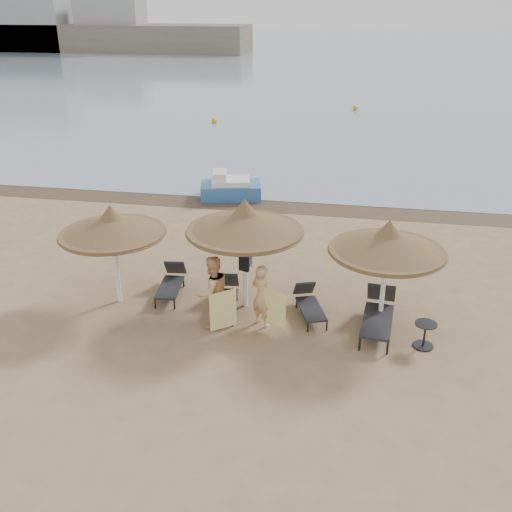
{
  "coord_description": "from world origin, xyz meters",
  "views": [
    {
      "loc": [
        2.82,
        -11.9,
        7.54
      ],
      "look_at": [
        0.43,
        1.2,
        1.52
      ],
      "focal_mm": 40.0,
      "sensor_mm": 36.0,
      "label": 1
    }
  ],
  "objects": [
    {
      "name": "buoy_left",
      "position": [
        -6.74,
        25.07,
        0.18
      ],
      "size": [
        0.36,
        0.36,
        0.36
      ],
      "primitive_type": "sphere",
      "color": "gold",
      "rests_on": "ground"
    },
    {
      "name": "lounger_far_left",
      "position": [
        -2.04,
        1.63,
        0.35
      ],
      "size": [
        0.75,
        1.77,
        0.77
      ],
      "rotation": [
        0.0,
        0.0,
        0.11
      ],
      "color": "black",
      "rests_on": "ground"
    },
    {
      "name": "far_shore",
      "position": [
        -25.1,
        77.82,
        2.91
      ],
      "size": [
        150.0,
        54.8,
        12.0
      ],
      "color": "#766B5B",
      "rests_on": "ground"
    },
    {
      "name": "side_table",
      "position": [
        4.68,
        0.09,
        0.3
      ],
      "size": [
        0.52,
        0.52,
        0.63
      ],
      "rotation": [
        0.0,
        0.0,
        -0.03
      ],
      "color": "black",
      "rests_on": "ground"
    },
    {
      "name": "sea",
      "position": [
        0.0,
        80.0,
        0.01
      ],
      "size": [
        200.0,
        140.0,
        0.03
      ],
      "primitive_type": "cube",
      "color": "gray",
      "rests_on": "ground"
    },
    {
      "name": "lounger_near_right",
      "position": [
        1.85,
        1.14,
        0.33
      ],
      "size": [
        1.04,
        1.7,
        0.73
      ],
      "rotation": [
        0.0,
        0.0,
        0.34
      ],
      "color": "black",
      "rests_on": "ground"
    },
    {
      "name": "person_left",
      "position": [
        -0.46,
        0.1,
        1.11
      ],
      "size": [
        1.19,
        1.19,
        2.22
      ],
      "primitive_type": "imported",
      "rotation": [
        0.0,
        0.0,
        3.92
      ],
      "color": "tan",
      "rests_on": "ground"
    },
    {
      "name": "buoy_mid",
      "position": [
        2.37,
        31.69,
        0.19
      ],
      "size": [
        0.37,
        0.37,
        0.37
      ],
      "primitive_type": "sphere",
      "color": "gold",
      "rests_on": "ground"
    },
    {
      "name": "towel_left",
      "position": [
        -0.11,
        -0.25,
        0.69
      ],
      "size": [
        0.57,
        0.47,
        1.0
      ],
      "rotation": [
        0.0,
        0.0,
        0.69
      ],
      "color": "yellow",
      "rests_on": "ground"
    },
    {
      "name": "person_right",
      "position": [
        0.73,
        0.39,
        0.96
      ],
      "size": [
        1.05,
        0.94,
        1.92
      ],
      "primitive_type": "imported",
      "rotation": [
        0.0,
        0.0,
        2.61
      ],
      "color": "tan",
      "rests_on": "ground"
    },
    {
      "name": "bag_dark",
      "position": [
        0.13,
        1.12,
        1.31
      ],
      "size": [
        0.29,
        0.18,
        0.39
      ],
      "rotation": [
        0.0,
        0.0,
        -0.34
      ],
      "color": "black",
      "rests_on": "ground"
    },
    {
      "name": "palapa_left",
      "position": [
        -3.3,
        0.93,
        2.21
      ],
      "size": [
        2.8,
        2.8,
        2.77
      ],
      "rotation": [
        0.0,
        0.0,
        -0.03
      ],
      "color": "white",
      "rests_on": "ground"
    },
    {
      "name": "bag_patterned",
      "position": [
        0.13,
        1.46,
        1.29
      ],
      "size": [
        0.31,
        0.12,
        0.39
      ],
      "rotation": [
        0.0,
        0.0,
        -0.04
      ],
      "color": "silver",
      "rests_on": "ground"
    },
    {
      "name": "towel_right",
      "position": [
        1.08,
        0.14,
        0.65
      ],
      "size": [
        0.62,
        0.31,
        0.95
      ],
      "rotation": [
        0.0,
        0.0,
        -0.45
      ],
      "color": "yellow",
      "rests_on": "ground"
    },
    {
      "name": "lounger_far_right",
      "position": [
        3.61,
        0.76,
        0.43
      ],
      "size": [
        0.9,
        2.19,
        0.95
      ],
      "rotation": [
        0.0,
        0.0,
        -0.09
      ],
      "color": "black",
      "rests_on": "ground"
    },
    {
      "name": "palapa_center",
      "position": [
        0.13,
        1.28,
        2.4
      ],
      "size": [
        3.04,
        3.04,
        3.01
      ],
      "rotation": [
        0.0,
        0.0,
        0.32
      ],
      "color": "white",
      "rests_on": "ground"
    },
    {
      "name": "wet_sand_strip",
      "position": [
        0.0,
        9.4,
        0.0
      ],
      "size": [
        200.0,
        1.6,
        0.01
      ],
      "primitive_type": "cube",
      "color": "#4E3B27",
      "rests_on": "ground"
    },
    {
      "name": "pedal_boat",
      "position": [
        -2.29,
        10.13,
        0.42
      ],
      "size": [
        2.7,
        1.95,
        1.14
      ],
      "rotation": [
        0.0,
        0.0,
        0.22
      ],
      "color": "#2F60A4",
      "rests_on": "ground"
    },
    {
      "name": "palapa_right",
      "position": [
        3.67,
        0.96,
        2.24
      ],
      "size": [
        2.84,
        2.84,
        2.82
      ],
      "rotation": [
        0.0,
        0.0,
        -0.19
      ],
      "color": "white",
      "rests_on": "ground"
    },
    {
      "name": "lounger_near_left",
      "position": [
        -0.37,
        1.08,
        0.36
      ],
      "size": [
        0.81,
        1.84,
        0.8
      ],
      "rotation": [
        0.0,
        0.0,
        0.13
      ],
      "color": "black",
      "rests_on": "ground"
    },
    {
      "name": "ground",
      "position": [
        0.0,
        0.0,
        0.0
      ],
      "size": [
        160.0,
        160.0,
        0.0
      ],
      "primitive_type": "plane",
      "color": "#9B7953",
      "rests_on": "ground"
    }
  ]
}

